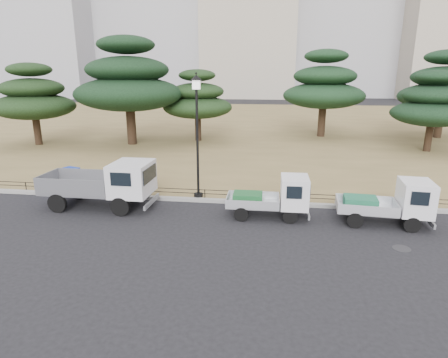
# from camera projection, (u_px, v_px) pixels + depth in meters

# --- Properties ---
(ground) EXTENTS (220.00, 220.00, 0.00)m
(ground) POSITION_uv_depth(u_px,v_px,m) (217.00, 225.00, 14.62)
(ground) COLOR black
(lawn) EXTENTS (120.00, 56.00, 0.15)m
(lawn) POSITION_uv_depth(u_px,v_px,m) (258.00, 124.00, 43.77)
(lawn) COLOR olive
(lawn) RESTS_ON ground
(curb) EXTENTS (120.00, 0.25, 0.16)m
(curb) POSITION_uv_depth(u_px,v_px,m) (226.00, 201.00, 17.07)
(curb) COLOR gray
(curb) RESTS_ON ground
(truck_large) EXTENTS (4.78, 1.96, 2.08)m
(truck_large) POSITION_uv_depth(u_px,v_px,m) (104.00, 182.00, 16.20)
(truck_large) COLOR black
(truck_large) RESTS_ON ground
(truck_kei_front) EXTENTS (3.29, 1.46, 1.73)m
(truck_kei_front) POSITION_uv_depth(u_px,v_px,m) (274.00, 197.00, 15.19)
(truck_kei_front) COLOR black
(truck_kei_front) RESTS_ON ground
(truck_kei_rear) EXTENTS (3.52, 1.71, 1.79)m
(truck_kei_rear) POSITION_uv_depth(u_px,v_px,m) (391.00, 202.00, 14.44)
(truck_kei_rear) COLOR black
(truck_kei_rear) RESTS_ON ground
(street_lamp) EXTENTS (0.49, 0.49, 5.51)m
(street_lamp) POSITION_uv_depth(u_px,v_px,m) (197.00, 116.00, 16.51)
(street_lamp) COLOR black
(street_lamp) RESTS_ON lawn
(pipe_fence) EXTENTS (38.00, 0.04, 0.40)m
(pipe_fence) POSITION_uv_depth(u_px,v_px,m) (226.00, 193.00, 17.12)
(pipe_fence) COLOR black
(pipe_fence) RESTS_ON lawn
(tarp_pile) EXTENTS (1.94, 1.68, 1.09)m
(tarp_pile) POSITION_uv_depth(u_px,v_px,m) (67.00, 180.00, 18.65)
(tarp_pile) COLOR #1737B4
(tarp_pile) RESTS_ON lawn
(manhole) EXTENTS (0.60, 0.60, 0.01)m
(manhole) POSITION_uv_depth(u_px,v_px,m) (402.00, 248.00, 12.61)
(manhole) COLOR #2D2D30
(manhole) RESTS_ON ground
(pine_west_far) EXTENTS (6.33, 6.33, 6.39)m
(pine_west_far) POSITION_uv_depth(u_px,v_px,m) (33.00, 98.00, 29.42)
(pine_west_far) COLOR black
(pine_west_far) RESTS_ON lawn
(pine_west_near) EXTENTS (8.40, 8.40, 8.40)m
(pine_west_near) POSITION_uv_depth(u_px,v_px,m) (128.00, 83.00, 29.36)
(pine_west_near) COLOR black
(pine_west_near) RESTS_ON lawn
(pine_center_left) EXTENTS (5.82, 5.82, 5.92)m
(pine_center_left) POSITION_uv_depth(u_px,v_px,m) (198.00, 100.00, 31.34)
(pine_center_left) COLOR black
(pine_center_left) RESTS_ON lawn
(pine_center_right) EXTENTS (7.20, 7.20, 7.64)m
(pine_center_right) POSITION_uv_depth(u_px,v_px,m) (324.00, 87.00, 33.24)
(pine_center_right) COLOR black
(pine_center_right) RESTS_ON lawn
(pine_east_near) EXTENTS (5.76, 5.76, 5.81)m
(pine_east_near) POSITION_uv_depth(u_px,v_px,m) (433.00, 105.00, 26.91)
(pine_east_near) COLOR black
(pine_east_near) RESTS_ON lawn
(pine_east_far) EXTENTS (7.52, 7.52, 7.56)m
(pine_east_far) POSITION_uv_depth(u_px,v_px,m) (444.00, 88.00, 32.55)
(pine_east_far) COLOR black
(pine_east_far) RESTS_ON lawn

